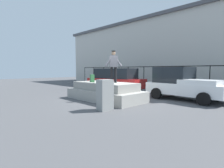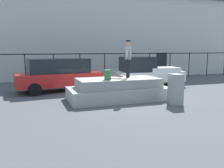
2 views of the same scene
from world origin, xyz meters
name	(u,v)px [view 2 (image 2 of 2)]	position (x,y,z in m)	size (l,w,h in m)	color
ground_plane	(127,98)	(0.00, 0.00, 0.00)	(60.00, 60.00, 0.00)	#4C4C4F
concrete_ledge	(118,90)	(-0.55, -0.30, 0.45)	(4.55, 2.11, 0.99)	#9E9B93
skateboarder	(128,56)	(-0.01, -0.14, 1.99)	(0.58, 0.85, 1.73)	black
skateboard	(114,76)	(-0.75, -0.29, 1.09)	(0.68, 0.77, 0.12)	black
backpack	(108,75)	(-1.18, -0.69, 1.21)	(0.28, 0.20, 0.44)	#33723F
car_red_hatchback_near	(59,74)	(-2.85, 2.89, 0.95)	(4.75, 2.38, 1.80)	#B21E1E
car_white_pickup_mid	(146,72)	(2.49, 2.92, 0.91)	(4.33, 2.16, 1.85)	white
utility_box	(176,89)	(1.38, -2.01, 0.64)	(0.44, 0.60, 1.29)	gray
fence_row	(93,62)	(0.00, 6.50, 1.35)	(24.06, 0.06, 2.01)	black
warehouse_building	(77,36)	(0.00, 11.97, 3.47)	(32.46, 9.02, 6.91)	beige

